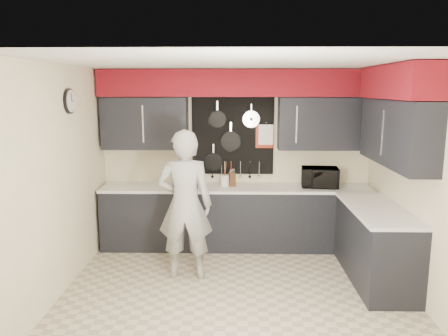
{
  "coord_description": "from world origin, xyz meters",
  "views": [
    {
      "loc": [
        -0.04,
        -4.76,
        2.33
      ],
      "look_at": [
        -0.16,
        0.5,
        1.37
      ],
      "focal_mm": 35.0,
      "sensor_mm": 36.0,
      "label": 1
    }
  ],
  "objects_px": {
    "knife_block": "(232,179)",
    "coffee_maker": "(192,176)",
    "person": "(185,205)",
    "microwave": "(320,177)",
    "utensil_crock": "(225,181)"
  },
  "relations": [
    {
      "from": "microwave",
      "to": "knife_block",
      "type": "xyz_separation_m",
      "value": [
        -1.26,
        0.02,
        -0.04
      ]
    },
    {
      "from": "utensil_crock",
      "to": "person",
      "type": "distance_m",
      "value": 1.17
    },
    {
      "from": "person",
      "to": "knife_block",
      "type": "bearing_deg",
      "value": -117.35
    },
    {
      "from": "knife_block",
      "to": "coffee_maker",
      "type": "relative_size",
      "value": 0.66
    },
    {
      "from": "knife_block",
      "to": "coffee_maker",
      "type": "distance_m",
      "value": 0.59
    },
    {
      "from": "microwave",
      "to": "person",
      "type": "relative_size",
      "value": 0.28
    },
    {
      "from": "utensil_crock",
      "to": "coffee_maker",
      "type": "relative_size",
      "value": 0.55
    },
    {
      "from": "coffee_maker",
      "to": "microwave",
      "type": "bearing_deg",
      "value": -9.62
    },
    {
      "from": "utensil_crock",
      "to": "person",
      "type": "xyz_separation_m",
      "value": [
        -0.46,
        -1.07,
        -0.08
      ]
    },
    {
      "from": "coffee_maker",
      "to": "person",
      "type": "bearing_deg",
      "value": -99.5
    },
    {
      "from": "microwave",
      "to": "utensil_crock",
      "type": "distance_m",
      "value": 1.37
    },
    {
      "from": "microwave",
      "to": "coffee_maker",
      "type": "relative_size",
      "value": 1.69
    },
    {
      "from": "utensil_crock",
      "to": "microwave",
      "type": "bearing_deg",
      "value": -1.18
    },
    {
      "from": "coffee_maker",
      "to": "person",
      "type": "height_order",
      "value": "person"
    },
    {
      "from": "coffee_maker",
      "to": "person",
      "type": "relative_size",
      "value": 0.16
    }
  ]
}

